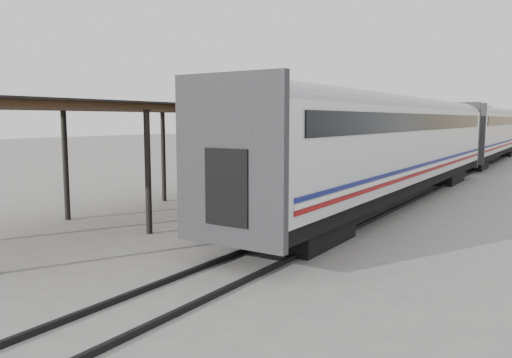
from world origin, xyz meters
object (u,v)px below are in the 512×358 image
at_px(luggage_tug, 382,163).
at_px(pedestrian, 341,167).
at_px(baggage_cart, 236,215).
at_px(porter, 226,184).

distance_m(luggage_tug, pedestrian, 5.41).
bearing_deg(luggage_tug, baggage_cart, -74.03).
height_order(baggage_cart, luggage_tug, luggage_tug).
xyz_separation_m(luggage_tug, porter, (2.55, -21.31, 1.02)).
height_order(porter, pedestrian, porter).
relative_size(porter, pedestrian, 1.07).
bearing_deg(porter, pedestrian, 32.01).
height_order(luggage_tug, pedestrian, pedestrian).
distance_m(baggage_cart, porter, 1.24).
relative_size(luggage_tug, porter, 1.07).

